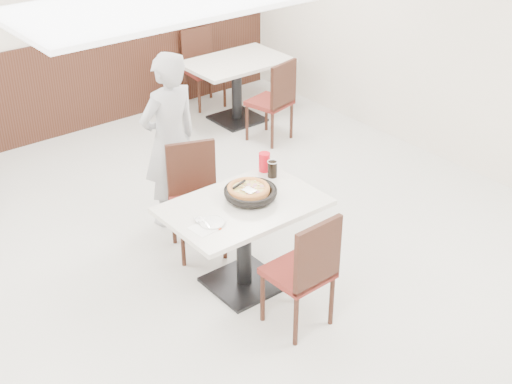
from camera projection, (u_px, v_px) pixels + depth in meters
floor at (244, 273)px, 5.90m from camera, size 7.00×7.00×0.00m
wall_back at (43, 15)px, 7.60m from camera, size 6.00×0.04×2.80m
wall_right at (490, 40)px, 6.84m from camera, size 0.04×7.00×2.80m
wainscot_back at (55, 91)px, 8.01m from camera, size 5.90×0.03×1.10m
fluo_panel_a at (165, 3)px, 2.70m from camera, size 1.20×0.60×0.02m
main_table at (244, 245)px, 5.58m from camera, size 1.23×0.85×0.75m
chair_near at (298, 270)px, 5.13m from camera, size 0.43×0.43×0.95m
chair_far at (198, 203)px, 5.96m from camera, size 0.54×0.54×0.95m
trivet at (250, 197)px, 5.45m from camera, size 0.12×0.12×0.04m
pizza_pan at (251, 194)px, 5.44m from camera, size 0.41×0.41×0.01m
pizza at (248, 190)px, 5.47m from camera, size 0.35×0.35×0.02m
pizza_server at (249, 190)px, 5.40m from camera, size 0.09×0.11×0.00m
napkin at (204, 228)px, 5.10m from camera, size 0.19×0.19×0.00m
side_plate at (212, 223)px, 5.15m from camera, size 0.19×0.19×0.01m
fork at (206, 223)px, 5.13m from camera, size 0.05×0.15×0.00m
cola_glass at (272, 169)px, 5.76m from camera, size 0.08×0.08×0.13m
red_cup at (264, 162)px, 5.84m from camera, size 0.10×0.10×0.16m
diner_person at (170, 141)px, 6.25m from camera, size 0.62×0.43×1.62m
bg_table_right at (237, 91)px, 8.48m from camera, size 1.26×0.90×0.75m
bg_chair_right_near at (269, 100)px, 7.95m from camera, size 0.50×0.50×0.95m
bg_chair_right_far at (204, 69)px, 8.84m from camera, size 0.46×0.46×0.95m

